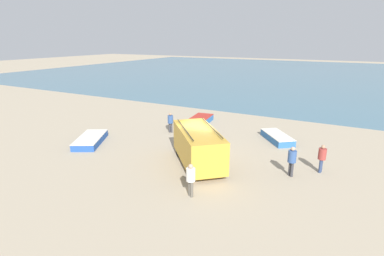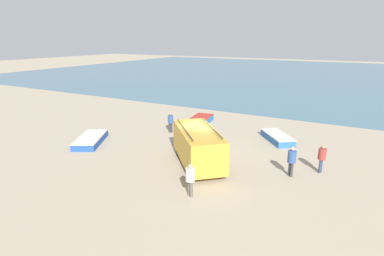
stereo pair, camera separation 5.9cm
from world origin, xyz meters
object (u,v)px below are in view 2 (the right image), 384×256
object	(u,v)px
fisherman_3	(322,156)
fisherman_1	(292,159)
fishing_rowboat_1	(200,120)
fishing_rowboat_0	(277,137)
fisherman_0	(190,177)
parked_van	(198,145)
fishing_rowboat_2	(91,139)
fisherman_2	(171,121)

from	to	relation	value
fisherman_3	fisherman_1	bearing A→B (deg)	-125.69
fishing_rowboat_1	fisherman_1	xyz separation A→B (m)	(9.24, -7.18, 0.75)
fisherman_3	fishing_rowboat_1	bearing A→B (deg)	162.06
fishing_rowboat_0	fisherman_0	size ratio (longest dim) A/B	2.16
parked_van	fisherman_3	world-z (taller)	parked_van
fishing_rowboat_1	fisherman_0	bearing A→B (deg)	-162.03
parked_van	fisherman_1	distance (m)	5.33
fishing_rowboat_0	fisherman_3	distance (m)	5.70
fisherman_3	fishing_rowboat_0	bearing A→B (deg)	139.37
fishing_rowboat_2	parked_van	bearing A→B (deg)	-117.35
fishing_rowboat_1	fisherman_0	world-z (taller)	fisherman_0
fishing_rowboat_0	fisherman_0	xyz separation A→B (m)	(-1.65, -10.29, 0.75)
parked_van	fishing_rowboat_1	xyz separation A→B (m)	(-4.01, 8.16, -0.92)
fisherman_1	fisherman_0	bearing A→B (deg)	1.72
fishing_rowboat_1	fisherman_0	distance (m)	12.97
fishing_rowboat_0	fisherman_3	bearing A→B (deg)	-179.95
fisherman_0	fisherman_1	world-z (taller)	fisherman_1
parked_van	fisherman_2	distance (m)	6.70
fishing_rowboat_1	fisherman_1	world-z (taller)	fisherman_1
fishing_rowboat_1	fisherman_2	distance (m)	3.72
fishing_rowboat_2	fisherman_1	xyz separation A→B (m)	(13.85, 1.23, 0.77)
fishing_rowboat_0	fishing_rowboat_1	xyz separation A→B (m)	(-7.12, 1.44, 0.02)
fishing_rowboat_0	fisherman_2	size ratio (longest dim) A/B	2.21
fisherman_2	fishing_rowboat_1	bearing A→B (deg)	150.64
fisherman_2	fisherman_3	world-z (taller)	fisherman_3
fishing_rowboat_1	fisherman_2	bearing A→B (deg)	159.57
fishing_rowboat_0	fisherman_0	world-z (taller)	fisherman_0
fishing_rowboat_0	fishing_rowboat_1	distance (m)	7.26
fisherman_1	fishing_rowboat_0	bearing A→B (deg)	-118.30
fishing_rowboat_1	fisherman_1	bearing A→B (deg)	-134.87
fisherman_1	fisherman_2	xyz separation A→B (m)	(-10.09, 3.63, -0.05)
fishing_rowboat_2	fisherman_2	bearing A→B (deg)	-66.77
fishing_rowboat_2	fisherman_3	bearing A→B (deg)	-109.55
fisherman_0	parked_van	bearing A→B (deg)	-129.59
fishing_rowboat_1	fisherman_3	size ratio (longest dim) A/B	2.69
parked_van	fishing_rowboat_2	world-z (taller)	parked_van
fishing_rowboat_2	fisherman_3	size ratio (longest dim) A/B	2.67
fisherman_1	fisherman_3	bearing A→B (deg)	174.72
parked_van	fishing_rowboat_1	bearing A→B (deg)	-15.55
fishing_rowboat_0	fisherman_1	xyz separation A→B (m)	(2.12, -5.74, 0.77)
fishing_rowboat_2	fisherman_3	world-z (taller)	fisherman_3
parked_van	fisherman_0	bearing A→B (deg)	160.51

